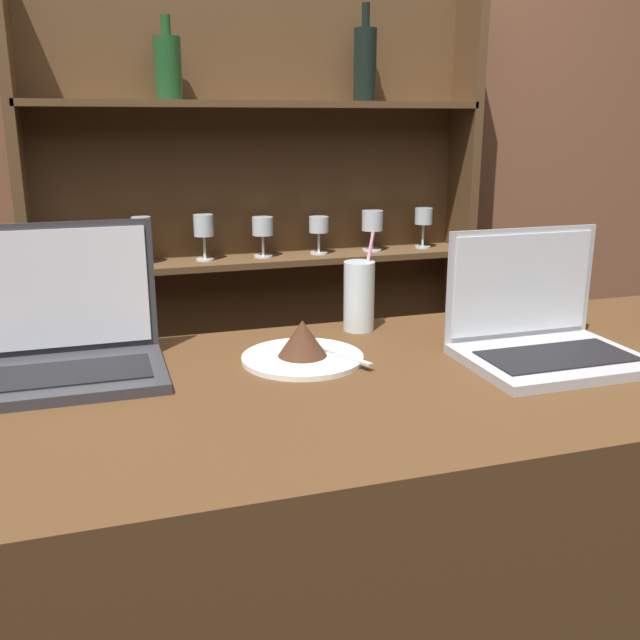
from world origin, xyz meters
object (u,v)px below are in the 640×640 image
laptop_far (542,332)px  cake_plate (303,348)px  water_glass (359,296)px  laptop_near (62,342)px

laptop_far → cake_plate: 0.44m
laptop_far → water_glass: bearing=133.3°
laptop_far → water_glass: (-0.26, 0.27, 0.02)m
cake_plate → water_glass: water_glass is taller
laptop_near → laptop_far: bearing=-11.6°
laptop_far → water_glass: size_ratio=1.52×
laptop_far → cake_plate: bearing=164.8°
cake_plate → laptop_near: bearing=172.2°
laptop_far → laptop_near: bearing=168.4°
laptop_near → water_glass: 0.59m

